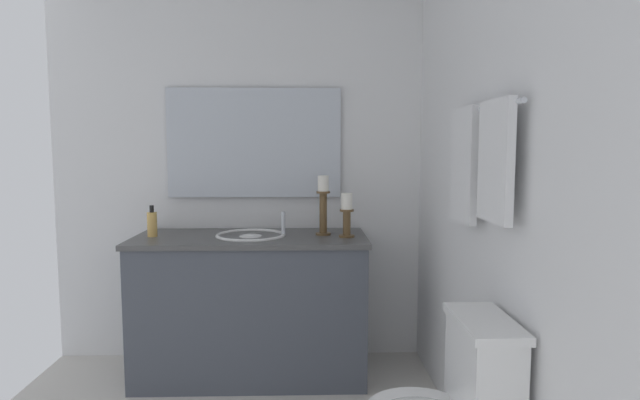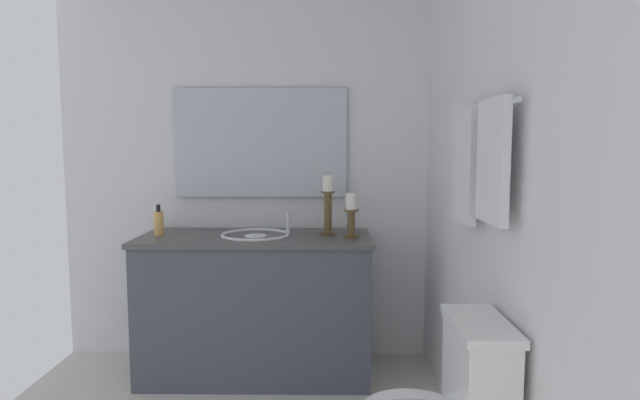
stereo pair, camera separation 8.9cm
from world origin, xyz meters
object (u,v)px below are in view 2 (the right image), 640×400
object	(u,v)px
vanity_cabinet	(256,305)
towel_near_vanity	(464,165)
mirror	(261,143)
towel_bar	(484,108)
candle_holder_short	(328,203)
soap_bottle	(159,223)
candle_holder_tall	(351,214)
towel_center	(492,161)
sink_basin	(256,242)

from	to	relation	value
vanity_cabinet	towel_near_vanity	world-z (taller)	towel_near_vanity
mirror	towel_bar	size ratio (longest dim) A/B	1.47
mirror	candle_holder_short	xyz separation A→B (m)	(0.25, 0.42, -0.35)
mirror	soap_bottle	world-z (taller)	mirror
vanity_cabinet	towel_near_vanity	size ratio (longest dim) A/B	2.79
candle_holder_tall	towel_near_vanity	distance (m)	0.91
candle_holder_short	towel_bar	xyz separation A→B (m)	(1.00, 0.59, 0.47)
candle_holder_tall	towel_near_vanity	bearing A→B (deg)	30.50
candle_holder_tall	towel_center	bearing A→B (deg)	21.54
candle_holder_tall	towel_bar	size ratio (longest dim) A/B	0.35
soap_bottle	towel_near_vanity	bearing A→B (deg)	63.01
mirror	soap_bottle	bearing A→B (deg)	-63.27
sink_basin	candle_holder_tall	world-z (taller)	candle_holder_tall
sink_basin	mirror	size ratio (longest dim) A/B	0.37
sink_basin	towel_near_vanity	size ratio (longest dim) A/B	0.83
soap_bottle	towel_center	distance (m)	1.97
soap_bottle	vanity_cabinet	bearing A→B (deg)	90.28
vanity_cabinet	towel_center	distance (m)	1.75
candle_holder_short	towel_near_vanity	bearing A→B (deg)	34.65
soap_bottle	towel_center	bearing A→B (deg)	53.33
vanity_cabinet	towel_bar	distance (m)	1.76
candle_holder_tall	candle_holder_short	bearing A→B (deg)	-121.57
sink_basin	mirror	distance (m)	0.64
towel_center	soap_bottle	bearing A→B (deg)	-126.67
candle_holder_tall	soap_bottle	distance (m)	1.12
sink_basin	towel_bar	world-z (taller)	towel_bar
vanity_cabinet	towel_near_vanity	distance (m)	1.52
vanity_cabinet	candle_holder_tall	world-z (taller)	candle_holder_tall
sink_basin	vanity_cabinet	bearing A→B (deg)	-90.00
vanity_cabinet	mirror	size ratio (longest dim) A/B	1.25
towel_bar	towel_center	distance (m)	0.27
sink_basin	towel_center	world-z (taller)	towel_center
towel_bar	candle_holder_tall	bearing A→B (deg)	-153.79
vanity_cabinet	towel_center	world-z (taller)	towel_center
mirror	candle_holder_tall	distance (m)	0.76
vanity_cabinet	soap_bottle	size ratio (longest dim) A/B	7.47
candle_holder_tall	mirror	bearing A→B (deg)	-120.97
sink_basin	candle_holder_short	bearing A→B (deg)	93.92
mirror	towel_center	distance (m)	1.75
candle_holder_tall	towel_center	distance (m)	1.23
towel_center	mirror	bearing A→B (deg)	-145.46
towel_bar	towel_center	world-z (taller)	towel_center
vanity_cabinet	towel_near_vanity	bearing A→B (deg)	51.30
mirror	candle_holder_short	world-z (taller)	mirror
vanity_cabinet	candle_holder_short	distance (m)	0.73
sink_basin	candle_holder_short	world-z (taller)	candle_holder_short
candle_holder_short	soap_bottle	xyz separation A→B (m)	(0.03, -0.98, -0.11)
sink_basin	towel_near_vanity	world-z (taller)	towel_near_vanity
towel_bar	soap_bottle	bearing A→B (deg)	-121.79
mirror	sink_basin	bearing A→B (deg)	0.20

